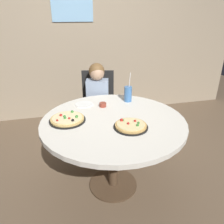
% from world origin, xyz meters
% --- Properties ---
extents(ground_plane, '(8.00, 8.00, 0.00)m').
position_xyz_m(ground_plane, '(0.00, 0.00, 0.00)').
color(ground_plane, brown).
extents(wall_with_window, '(5.20, 0.14, 2.90)m').
position_xyz_m(wall_with_window, '(-0.00, 1.89, 1.45)').
color(wall_with_window, gray).
rests_on(wall_with_window, ground_plane).
extents(dining_table, '(1.27, 1.27, 0.75)m').
position_xyz_m(dining_table, '(0.00, 0.00, 0.66)').
color(dining_table, silver).
rests_on(dining_table, ground_plane).
extents(chair_wooden, '(0.48, 0.48, 0.95)m').
position_xyz_m(chair_wooden, '(0.02, 0.88, 0.53)').
color(chair_wooden, black).
rests_on(chair_wooden, ground_plane).
extents(diner_child, '(0.33, 0.43, 1.08)m').
position_xyz_m(diner_child, '(-0.02, 0.70, 0.48)').
color(diner_child, '#3F4766').
rests_on(diner_child, ground_plane).
extents(pizza_veggie, '(0.28, 0.28, 0.05)m').
position_xyz_m(pizza_veggie, '(0.10, -0.18, 0.77)').
color(pizza_veggie, black).
rests_on(pizza_veggie, dining_table).
extents(pizza_cheese, '(0.32, 0.32, 0.05)m').
position_xyz_m(pizza_cheese, '(-0.39, 0.07, 0.77)').
color(pizza_cheese, black).
rests_on(pizza_cheese, dining_table).
extents(soda_cup, '(0.08, 0.08, 0.31)m').
position_xyz_m(soda_cup, '(0.26, 0.38, 0.83)').
color(soda_cup, '#3F72B2').
rests_on(soda_cup, dining_table).
extents(sauce_bowl, '(0.07, 0.07, 0.04)m').
position_xyz_m(sauce_bowl, '(-0.03, 0.30, 0.77)').
color(sauce_bowl, brown).
rests_on(sauce_bowl, dining_table).
extents(plate_small, '(0.18, 0.18, 0.01)m').
position_xyz_m(plate_small, '(-0.21, 0.40, 0.76)').
color(plate_small, white).
rests_on(plate_small, dining_table).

